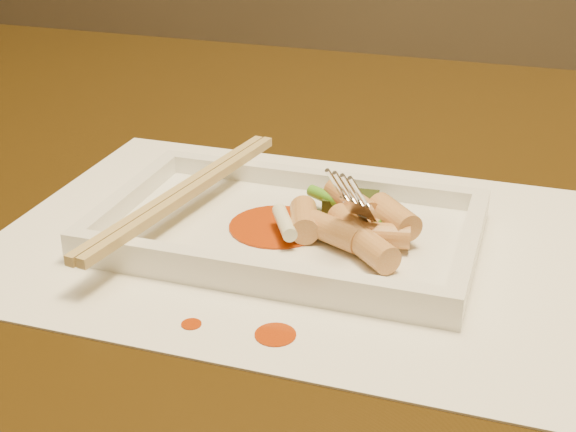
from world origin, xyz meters
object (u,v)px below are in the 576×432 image
(placemat, at_px, (288,240))
(fork, at_px, (398,131))
(table, at_px, (234,293))
(plate_base, at_px, (288,234))
(chopstick_a, at_px, (179,191))

(placemat, xyz_separation_m, fork, (0.07, 0.02, 0.08))
(table, relative_size, plate_base, 5.38)
(placemat, xyz_separation_m, chopstick_a, (-0.08, 0.00, 0.03))
(table, distance_m, plate_base, 0.15)
(table, height_order, chopstick_a, chopstick_a)
(table, relative_size, chopstick_a, 5.96)
(table, relative_size, placemat, 3.50)
(plate_base, bearing_deg, table, 134.26)
(placemat, relative_size, chopstick_a, 1.70)
(table, relative_size, fork, 10.00)
(table, height_order, plate_base, plate_base)
(plate_base, xyz_separation_m, chopstick_a, (-0.08, 0.00, 0.02))
(chopstick_a, height_order, fork, fork)
(placemat, height_order, plate_base, plate_base)
(table, height_order, placemat, placemat)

